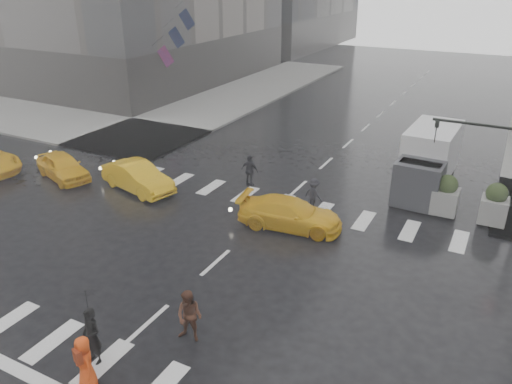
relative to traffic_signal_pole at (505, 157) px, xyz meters
The scene contains 16 objects.
ground 12.47m from the traffic_signal_pole, 138.36° to the right, with size 120.00×120.00×0.00m, color black.
sidewalk_nw 30.21m from the traffic_signal_pole, 161.58° to the left, with size 35.00×35.00×0.15m, color slate.
road_markings 12.47m from the traffic_signal_pole, 138.36° to the right, with size 18.00×48.00×0.01m, color silver, non-canonical shape.
traffic_signal_pole is the anchor object (origin of this frame).
planter_west 3.01m from the traffic_signal_pole, behind, with size 1.10×1.10×1.80m.
planter_mid 2.24m from the traffic_signal_pole, 91.76° to the left, with size 1.10×1.10×1.80m.
flag_cluster 26.38m from the traffic_signal_pole, 156.46° to the left, with size 2.87×3.06×4.69m.
pedestrian_black 16.88m from the traffic_signal_pole, 123.45° to the right, with size 1.06×1.08×2.43m.
pedestrian_brown 14.30m from the traffic_signal_pole, 121.60° to the right, with size 0.82×0.64×1.68m, color #4D291B.
pedestrian_orange 17.37m from the traffic_signal_pole, 120.58° to the right, with size 0.91×0.76×1.58m.
pedestrian_far_a 11.62m from the traffic_signal_pole, behind, with size 0.98×0.60×1.67m, color black.
pedestrian_far_b 8.10m from the traffic_signal_pole, 165.57° to the right, with size 0.97×0.53×1.50m, color black.
taxi_front 21.25m from the traffic_signal_pole, 167.37° to the right, with size 1.60×3.97×1.35m, color #F7B50D.
taxi_mid 16.73m from the traffic_signal_pole, 166.05° to the right, with size 1.49×4.28×1.41m, color #F7B50D.
taxi_rear 9.07m from the traffic_signal_pole, 151.98° to the right, with size 1.82×3.94×1.30m, color #F7B50D.
box_truck 4.53m from the traffic_signal_pole, 141.19° to the left, with size 2.18×5.81×3.09m.
Camera 1 is at (8.88, -13.64, 10.17)m, focal length 35.00 mm.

